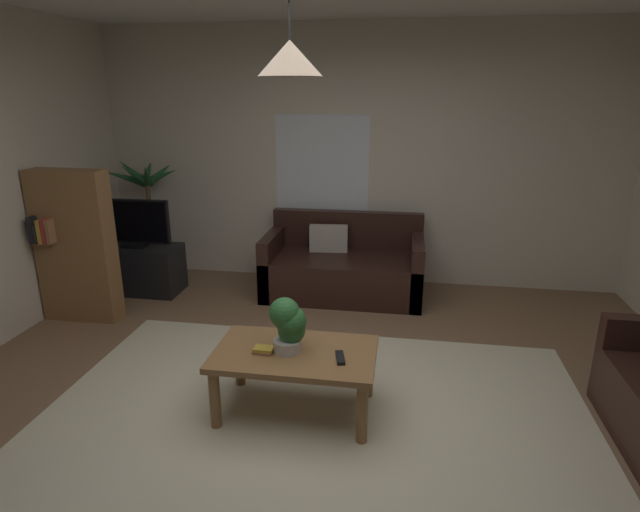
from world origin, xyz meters
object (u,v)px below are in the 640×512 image
Objects in this scene: coffee_table at (295,361)px; potted_plant_on_table at (289,323)px; tv at (132,223)px; bookshelf_corner at (75,246)px; book_on_table_0 at (263,351)px; book_on_table_1 at (264,349)px; pendant_lamp at (290,58)px; potted_palm_corner at (149,221)px; tv_stand at (138,269)px; remote_on_table_0 at (340,358)px; couch_under_window at (343,269)px.

potted_plant_on_table is (-0.04, 0.00, 0.27)m from coffee_table.
bookshelf_corner is (-0.19, -0.70, -0.05)m from tv.
book_on_table_1 reaches higher than book_on_table_0.
bookshelf_corner is at bearing 153.26° from pendant_lamp.
book_on_table_0 reaches higher than coffee_table.
bookshelf_corner is (-2.28, 1.15, 0.33)m from coffee_table.
pendant_lamp reaches higher than potted_palm_corner.
tv is at bearing -90.00° from tv_stand.
coffee_table is 0.32m from remote_on_table_0.
remote_on_table_0 is at bearing -11.04° from coffee_table.
book_on_table_1 is 0.21× the size of pendant_lamp.
coffee_table is 1.31× the size of tv.
pendant_lamp is at bearing -91.65° from couch_under_window.
tv reaches higher than potted_plant_on_table.
book_on_table_1 is 2.71m from tv.
tv_stand is 0.64× the size of bookshelf_corner.
remote_on_table_0 is 0.44× the size of potted_plant_on_table.
couch_under_window is 2.90m from pendant_lamp.
potted_palm_corner is (-2.16, 2.34, 0.28)m from coffee_table.
tv_stand is (-1.90, 1.93, -0.22)m from book_on_table_1.
couch_under_window reaches higher than coffee_table.
tv is 1.34× the size of pendant_lamp.
pendant_lamp is (2.28, -1.15, 1.52)m from bookshelf_corner.
tv is at bearing 135.00° from book_on_table_0.
remote_on_table_0 is 1.80m from pendant_lamp.
book_on_table_1 is 0.09× the size of potted_palm_corner.
potted_palm_corner is at bearing -56.78° from remote_on_table_0.
tv_stand is 1.50× the size of pendant_lamp.
book_on_table_1 is at bearing -160.11° from potted_plant_on_table.
book_on_table_1 is 0.14× the size of tv_stand.
book_on_table_1 is 0.15× the size of tv.
potted_plant_on_table is at bearing -27.07° from bookshelf_corner.
tv is (-1.90, 1.91, 0.28)m from book_on_table_1.
remote_on_table_0 is 3.45m from potted_palm_corner.
couch_under_window is at bearing -96.32° from remote_on_table_0.
potted_palm_corner is at bearing 132.75° from coffee_table.
book_on_table_1 is at bearing -164.74° from coffee_table.
coffee_table is 0.22m from book_on_table_1.
book_on_table_0 is 0.21× the size of pendant_lamp.
tv reaches higher than book_on_table_0.
remote_on_table_0 is at bearing -83.74° from couch_under_window.
tv reaches higher than tv_stand.
potted_plant_on_table is at bearing 175.01° from pendant_lamp.
book_on_table_1 is (0.00, -0.01, 0.02)m from book_on_table_0.
couch_under_window is at bearing 83.27° from book_on_table_0.
remote_on_table_0 is 0.39m from potted_plant_on_table.
book_on_table_1 reaches higher than coffee_table.
tv is at bearing 138.04° from potted_plant_on_table.
bookshelf_corner is at bearing 153.26° from coffee_table.
potted_palm_corner is at bearing 97.63° from tv.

